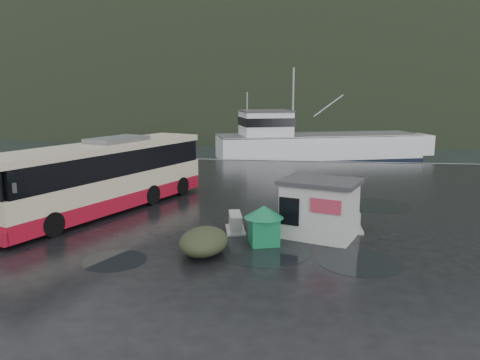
# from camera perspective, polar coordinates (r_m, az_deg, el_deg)

# --- Properties ---
(ground) EXTENTS (160.00, 160.00, 0.00)m
(ground) POSITION_cam_1_polar(r_m,az_deg,el_deg) (21.96, -7.99, -5.14)
(ground) COLOR black
(ground) RESTS_ON ground
(harbor_water) EXTENTS (300.00, 180.00, 0.02)m
(harbor_water) POSITION_cam_1_polar(r_m,az_deg,el_deg) (130.60, 4.91, 8.20)
(harbor_water) COLOR black
(harbor_water) RESTS_ON ground
(quay_edge) EXTENTS (160.00, 0.60, 1.50)m
(quay_edge) POSITION_cam_1_polar(r_m,az_deg,el_deg) (41.18, -0.66, 2.47)
(quay_edge) COLOR #999993
(quay_edge) RESTS_ON ground
(headland) EXTENTS (780.00, 540.00, 570.00)m
(headland) POSITION_cam_1_polar(r_m,az_deg,el_deg) (270.44, 8.39, 9.49)
(headland) COLOR black
(headland) RESTS_ON ground
(coach_bus) EXTENTS (7.79, 13.26, 3.68)m
(coach_bus) POSITION_cam_1_polar(r_m,az_deg,el_deg) (24.82, -16.03, -3.59)
(coach_bus) COLOR beige
(coach_bus) RESTS_ON ground
(white_van) EXTENTS (4.68, 7.20, 2.85)m
(white_van) POSITION_cam_1_polar(r_m,az_deg,el_deg) (25.29, -22.90, -3.77)
(white_van) COLOR silver
(white_van) RESTS_ON ground
(waste_bin_left) EXTENTS (1.40, 1.40, 1.58)m
(waste_bin_left) POSITION_cam_1_polar(r_m,az_deg,el_deg) (18.82, 2.90, -7.80)
(waste_bin_left) COLOR #126A40
(waste_bin_left) RESTS_ON ground
(waste_bin_right) EXTENTS (1.22, 1.22, 1.32)m
(waste_bin_right) POSITION_cam_1_polar(r_m,az_deg,el_deg) (20.20, 7.29, -6.55)
(waste_bin_right) COLOR #126A40
(waste_bin_right) RESTS_ON ground
(dome_tent) EXTENTS (1.99, 2.63, 0.97)m
(dome_tent) POSITION_cam_1_polar(r_m,az_deg,el_deg) (17.76, -4.43, -8.97)
(dome_tent) COLOR #2D341F
(dome_tent) RESTS_ON ground
(ticket_kiosk) EXTENTS (3.72, 3.26, 2.43)m
(ticket_kiosk) POSITION_cam_1_polar(r_m,az_deg,el_deg) (20.00, 9.57, -6.80)
(ticket_kiosk) COLOR beige
(ticket_kiosk) RESTS_ON ground
(jersey_barrier_a) EXTENTS (1.09, 1.69, 0.78)m
(jersey_barrier_a) POSITION_cam_1_polar(r_m,az_deg,el_deg) (20.46, -0.57, -6.23)
(jersey_barrier_a) COLOR #999993
(jersey_barrier_a) RESTS_ON ground
(jersey_barrier_b) EXTENTS (0.92, 1.80, 0.89)m
(jersey_barrier_b) POSITION_cam_1_polar(r_m,az_deg,el_deg) (21.37, 13.36, -5.79)
(jersey_barrier_b) COLOR #999993
(jersey_barrier_b) RESTS_ON ground
(fishing_trawler) EXTENTS (24.00, 12.33, 9.43)m
(fishing_trawler) POSITION_cam_1_polar(r_m,az_deg,el_deg) (47.28, 9.51, 3.41)
(fishing_trawler) COLOR silver
(fishing_trawler) RESTS_ON ground
(puddles) EXTENTS (13.65, 12.43, 0.01)m
(puddles) POSITION_cam_1_polar(r_m,az_deg,el_deg) (19.80, 8.16, -6.92)
(puddles) COLOR black
(puddles) RESTS_ON ground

